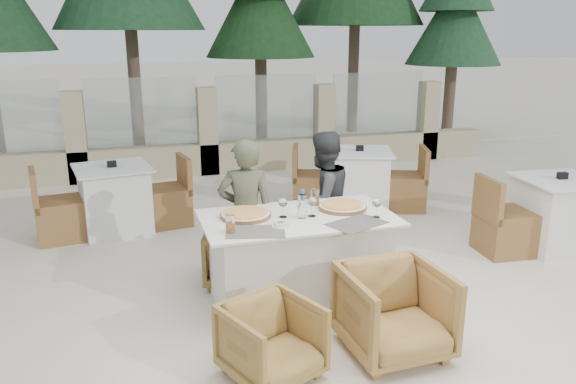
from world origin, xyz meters
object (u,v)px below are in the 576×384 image
object	(u,v)px
dining_table	(298,260)
water_bottle	(302,204)
olive_dish	(281,224)
pizza_right	(342,206)
armchair_far_left	(238,255)
bg_table_a	(115,200)
wine_glass_centre	(283,207)
bg_table_b	(359,180)
beer_glass_left	(230,224)
beer_glass_right	(315,197)
armchair_near_left	(272,341)
armchair_far_right	(311,243)
wine_glass_corner	(377,207)
bg_table_c	(557,214)
pizza_left	(246,214)
wine_glass_near	(312,206)
diner_right	(322,201)
armchair_near_right	(394,312)
diner_left	(246,214)

from	to	relation	value
dining_table	water_bottle	bearing A→B (deg)	-67.21
olive_dish	pizza_right	bearing A→B (deg)	24.84
armchair_far_left	bg_table_a	bearing A→B (deg)	-41.62
wine_glass_centre	bg_table_b	world-z (taller)	wine_glass_centre
beer_glass_left	bg_table_a	bearing A→B (deg)	109.16
beer_glass_right	pizza_right	bearing A→B (deg)	-42.45
armchair_near_left	bg_table_a	bearing A→B (deg)	83.94
wine_glass_centre	armchair_far_right	xyz separation A→B (m)	(0.45, 0.56, -0.58)
olive_dish	wine_glass_corner	bearing A→B (deg)	-0.42
pizza_right	beer_glass_left	world-z (taller)	beer_glass_left
olive_dish	bg_table_c	world-z (taller)	olive_dish
pizza_right	wine_glass_centre	xyz separation A→B (m)	(-0.56, -0.08, 0.06)
armchair_far_right	bg_table_b	size ratio (longest dim) A/B	0.37
wine_glass_corner	beer_glass_right	distance (m)	0.60
beer_glass_right	armchair_far_left	xyz separation A→B (m)	(-0.65, 0.27, -0.58)
pizza_left	wine_glass_near	world-z (taller)	wine_glass_near
olive_dish	armchair_far_right	size ratio (longest dim) A/B	0.18
wine_glass_centre	olive_dish	bearing A→B (deg)	-110.21
wine_glass_centre	diner_right	bearing A→B (deg)	47.75
beer_glass_left	armchair_near_right	size ratio (longest dim) A/B	0.20
olive_dish	diner_left	distance (m)	0.69
diner_left	dining_table	bearing A→B (deg)	135.82
bg_table_a	olive_dish	bearing A→B (deg)	-72.03
pizza_left	water_bottle	size ratio (longest dim) A/B	1.76
pizza_right	bg_table_a	world-z (taller)	pizza_right
pizza_right	bg_table_a	distance (m)	2.95
dining_table	water_bottle	distance (m)	0.51
armchair_near_right	diner_left	distance (m)	1.66
pizza_left	wine_glass_centre	xyz separation A→B (m)	(0.30, -0.09, 0.06)
pizza_left	wine_glass_centre	world-z (taller)	wine_glass_centre
beer_glass_left	armchair_far_right	xyz separation A→B (m)	(0.94, 0.80, -0.56)
armchair_near_left	pizza_right	bearing A→B (deg)	26.87
armchair_far_right	pizza_left	bearing A→B (deg)	51.53
diner_left	armchair_far_right	bearing A→B (deg)	-160.56
armchair_near_left	bg_table_a	world-z (taller)	bg_table_a
bg_table_c	beer_glass_left	bearing A→B (deg)	-165.85
pizza_right	diner_left	xyz separation A→B (m)	(-0.77, 0.37, -0.12)
diner_right	armchair_near_left	bearing A→B (deg)	35.44
beer_glass_right	dining_table	bearing A→B (deg)	-131.41
beer_glass_right	armchair_far_right	world-z (taller)	beer_glass_right
diner_right	bg_table_c	size ratio (longest dim) A/B	0.82
wine_glass_near	armchair_near_left	bearing A→B (deg)	-122.16
water_bottle	bg_table_a	world-z (taller)	water_bottle
water_bottle	wine_glass_corner	bearing A→B (deg)	-15.47
olive_dish	diner_left	size ratio (longest dim) A/B	0.08
pizza_left	bg_table_a	world-z (taller)	pizza_left
water_bottle	wine_glass_corner	world-z (taller)	water_bottle
pizza_left	olive_dish	bearing A→B (deg)	-55.63
bg_table_a	water_bottle	bearing A→B (deg)	-66.42
dining_table	wine_glass_centre	bearing A→B (deg)	170.91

